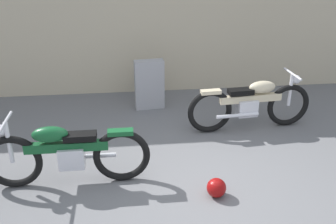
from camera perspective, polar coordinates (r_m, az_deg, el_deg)
ground_plane at (r=5.28m, az=4.26°, el=-11.49°), size 40.00×40.00×0.00m
building_wall at (r=8.14m, az=-0.25°, el=15.09°), size 18.00×0.30×3.50m
stone_marker at (r=7.46m, az=-2.72°, el=3.98°), size 0.56×0.25×0.95m
helmet at (r=5.17m, az=7.03°, el=-10.83°), size 0.25×0.25×0.25m
motorcycle_cream at (r=6.78m, az=11.97°, el=1.20°), size 2.16×0.60×0.97m
motorcycle_green at (r=5.35m, az=-14.58°, el=-5.78°), size 2.18×0.61×0.98m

